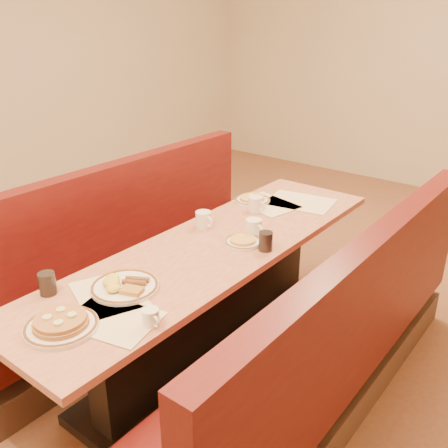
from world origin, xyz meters
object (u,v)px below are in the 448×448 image
Objects in this scene: coffee_mug_c at (254,227)px; coffee_mug_d at (256,204)px; soda_tumbler_mid at (266,241)px; eggs_plate at (124,286)px; soda_tumbler_near at (47,284)px; coffee_mug_b at (204,219)px; coffee_mug_a at (151,317)px; booth_left at (130,268)px; diner_table at (215,303)px; pancake_plate at (61,324)px; booth_right at (326,353)px.

coffee_mug_c reaches higher than coffee_mug_d.
soda_tumbler_mid reaches higher than coffee_mug_d.
soda_tumbler_near is at bearing -136.04° from eggs_plate.
coffee_mug_b is at bearing -97.45° from coffee_mug_d.
coffee_mug_a is 0.96× the size of soda_tumbler_mid.
coffee_mug_d is (0.62, 0.57, 0.44)m from booth_left.
coffee_mug_c is 1.20× the size of soda_tumbler_near.
coffee_mug_c is (-0.18, 1.01, 0.01)m from coffee_mug_a.
coffee_mug_d reaches higher than eggs_plate.
diner_table is 8.23× the size of pancake_plate.
pancake_plate reaches higher than eggs_plate.
eggs_plate is (0.70, -0.63, 0.41)m from booth_left.
coffee_mug_c is (0.83, 0.25, 0.44)m from booth_left.
coffee_mug_a is at bearing -36.86° from booth_left.
soda_tumbler_near reaches higher than diner_table.
booth_right is (0.73, 0.00, -0.01)m from diner_table.
coffee_mug_a is at bearing -88.54° from soda_tumbler_mid.
coffee_mug_d is at bearing 94.23° from pancake_plate.
coffee_mug_c is at bearing 71.33° from soda_tumbler_near.
coffee_mug_b is (-0.94, 0.16, 0.44)m from booth_right.
coffee_mug_d is (-0.84, 0.57, 0.44)m from booth_right.
diner_table is at bearing 87.14° from eggs_plate.
soda_tumbler_mid is at bearing 164.65° from booth_right.
coffee_mug_c is 0.38m from coffee_mug_d.
booth_left is 1.08m from soda_tumbler_near.
soda_tumbler_mid reaches higher than coffee_mug_a.
diner_table is at bearing 180.00° from booth_right.
soda_tumbler_near is (-0.29, 0.13, 0.03)m from pancake_plate.
eggs_plate is at bearing -42.18° from booth_left.
pancake_plate is 0.95× the size of eggs_plate.
soda_tumbler_near is at bearing -154.14° from coffee_mug_a.
eggs_plate is (-0.76, -0.63, 0.41)m from booth_right.
coffee_mug_c is at bearing 27.44° from coffee_mug_b.
diner_table is 7.82× the size of eggs_plate.
diner_table is 0.52m from soda_tumbler_mid.
soda_tumbler_near is at bearing -107.76° from diner_table.
coffee_mug_d is (-0.11, 0.57, 0.43)m from diner_table.
coffee_mug_a is (0.28, 0.25, 0.02)m from pancake_plate.
coffee_mug_b is at bearing 85.96° from soda_tumbler_near.
coffee_mug_c is at bearing 81.56° from eggs_plate.
coffee_mug_b is at bearing 16.71° from booth_left.
coffee_mug_d is (-0.08, 1.20, 0.03)m from eggs_plate.
coffee_mug_a is 0.94× the size of soda_tumbler_near.
booth_left reaches higher than eggs_plate.
coffee_mug_c reaches higher than pancake_plate.
pancake_plate is at bearing -89.70° from diner_table.
booth_right is at bearing 39.72° from eggs_plate.
pancake_plate is 0.37m from coffee_mug_a.
coffee_mug_c is (0.10, 0.25, 0.43)m from diner_table.
soda_tumbler_near reaches higher than soda_tumbler_mid.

